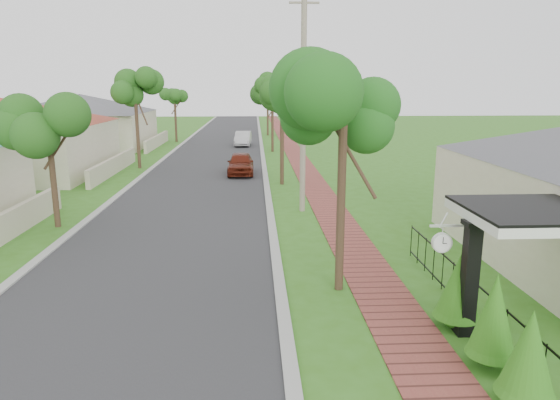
# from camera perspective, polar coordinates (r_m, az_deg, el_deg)

# --- Properties ---
(ground) EXTENTS (160.00, 160.00, 0.00)m
(ground) POSITION_cam_1_polar(r_m,az_deg,el_deg) (11.92, -2.81, -13.14)
(ground) COLOR #346A19
(ground) RESTS_ON ground
(road) EXTENTS (7.00, 120.00, 0.02)m
(road) POSITION_cam_1_polar(r_m,az_deg,el_deg) (31.30, -8.45, 3.11)
(road) COLOR #28282B
(road) RESTS_ON ground
(kerb_right) EXTENTS (0.30, 120.00, 0.10)m
(kerb_right) POSITION_cam_1_polar(r_m,az_deg,el_deg) (31.17, -1.75, 3.20)
(kerb_right) COLOR #9E9E99
(kerb_right) RESTS_ON ground
(kerb_left) EXTENTS (0.30, 120.00, 0.10)m
(kerb_left) POSITION_cam_1_polar(r_m,az_deg,el_deg) (31.86, -15.01, 2.98)
(kerb_left) COLOR #9E9E99
(kerb_left) RESTS_ON ground
(sidewalk) EXTENTS (1.50, 120.00, 0.03)m
(sidewalk) POSITION_cam_1_polar(r_m,az_deg,el_deg) (31.33, 3.02, 3.24)
(sidewalk) COLOR brown
(sidewalk) RESTS_ON ground
(porch_post) EXTENTS (0.48, 0.48, 2.52)m
(porch_post) POSITION_cam_1_polar(r_m,az_deg,el_deg) (11.48, 20.79, -8.96)
(porch_post) COLOR black
(porch_post) RESTS_ON ground
(picket_fence) EXTENTS (0.03, 8.02, 1.00)m
(picket_fence) POSITION_cam_1_polar(r_m,az_deg,el_deg) (12.68, 20.25, -9.69)
(picket_fence) COLOR black
(picket_fence) RESTS_ON ground
(street_trees) EXTENTS (10.70, 37.65, 5.89)m
(street_trees) POSITION_cam_1_polar(r_m,az_deg,el_deg) (37.68, -7.51, 11.70)
(street_trees) COLOR #382619
(street_trees) RESTS_ON ground
(hedge_row) EXTENTS (0.90, 3.74, 1.90)m
(hedge_row) POSITION_cam_1_polar(r_m,az_deg,el_deg) (10.57, 22.73, -12.55)
(hedge_row) COLOR #246113
(hedge_row) RESTS_ON ground
(far_house_red) EXTENTS (15.56, 15.56, 4.60)m
(far_house_red) POSITION_cam_1_polar(r_m,az_deg,el_deg) (34.30, -29.04, 6.43)
(far_house_red) COLOR beige
(far_house_red) RESTS_ON ground
(far_house_grey) EXTENTS (15.56, 15.56, 4.60)m
(far_house_grey) POSITION_cam_1_polar(r_m,az_deg,el_deg) (47.25, -21.68, 8.46)
(far_house_grey) COLOR beige
(far_house_grey) RESTS_ON ground
(parked_car_red) EXTENTS (1.55, 3.85, 1.31)m
(parked_car_red) POSITION_cam_1_polar(r_m,az_deg,el_deg) (30.38, -4.52, 4.16)
(parked_car_red) COLOR #5A1A0D
(parked_car_red) RESTS_ON ground
(parked_car_white) EXTENTS (1.53, 3.91, 1.27)m
(parked_car_white) POSITION_cam_1_polar(r_m,az_deg,el_deg) (45.25, -4.25, 7.00)
(parked_car_white) COLOR #BCBCBE
(parked_car_white) RESTS_ON ground
(near_tree) EXTENTS (2.16, 2.16, 5.55)m
(near_tree) POSITION_cam_1_polar(r_m,az_deg,el_deg) (12.44, 7.25, 9.06)
(near_tree) COLOR #382619
(near_tree) RESTS_ON ground
(utility_pole) EXTENTS (1.20, 0.24, 8.83)m
(utility_pole) POSITION_cam_1_polar(r_m,az_deg,el_deg) (20.83, 2.67, 10.78)
(utility_pole) COLOR gray
(utility_pole) RESTS_ON ground
(station_clock) EXTENTS (0.74, 0.13, 0.63)m
(station_clock) POSITION_cam_1_polar(r_m,az_deg,el_deg) (11.37, 18.04, -4.52)
(station_clock) COLOR silver
(station_clock) RESTS_ON ground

